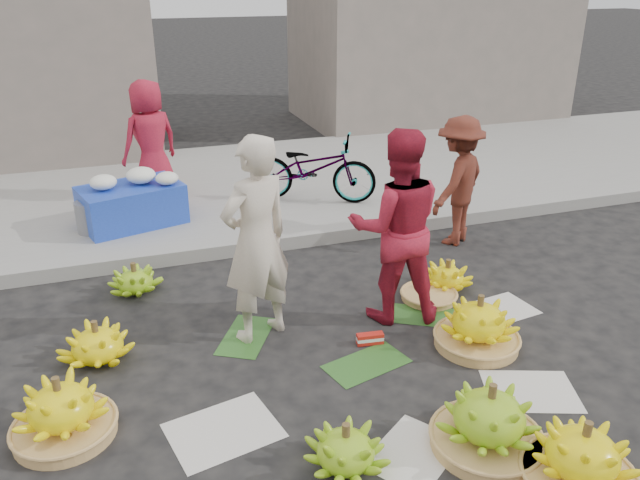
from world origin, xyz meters
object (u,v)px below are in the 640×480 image
object	(u,v)px
banana_bunch_4	(478,324)
bicycle	(313,168)
banana_bunch_0	(62,411)
flower_table	(132,202)
vendor_cream	(256,241)

from	to	relation	value
banana_bunch_4	bicycle	world-z (taller)	bicycle
banana_bunch_0	banana_bunch_4	bearing A→B (deg)	1.09
banana_bunch_0	banana_bunch_4	world-z (taller)	banana_bunch_4
banana_bunch_0	banana_bunch_4	xyz separation A→B (m)	(3.14, 0.06, 0.01)
bicycle	banana_bunch_0	bearing A→B (deg)	168.87
banana_bunch_4	flower_table	bearing A→B (deg)	126.31
vendor_cream	flower_table	bearing A→B (deg)	-94.37
vendor_cream	bicycle	size ratio (longest dim) A/B	1.07
banana_bunch_4	vendor_cream	size ratio (longest dim) A/B	0.39
banana_bunch_0	bicycle	world-z (taller)	bicycle
banana_bunch_4	vendor_cream	distance (m)	1.91
vendor_cream	bicycle	xyz separation A→B (m)	(1.37, 2.73, -0.32)
banana_bunch_0	banana_bunch_4	distance (m)	3.14
banana_bunch_0	bicycle	xyz separation A→B (m)	(2.88, 3.53, 0.35)
flower_table	vendor_cream	bearing A→B (deg)	-87.96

